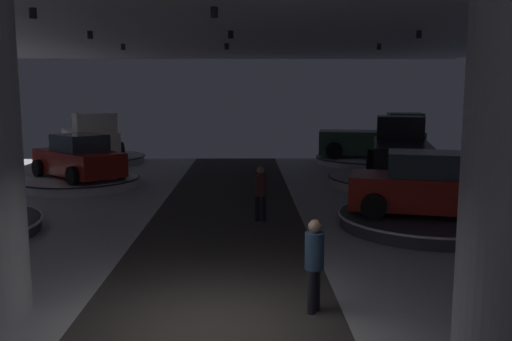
% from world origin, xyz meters
% --- Properties ---
extents(ground, '(24.00, 44.00, 0.06)m').
position_xyz_m(ground, '(0.00, 0.00, -0.02)').
color(ground, '#B2B2B7').
extents(column_right, '(1.14, 1.14, 5.50)m').
position_xyz_m(column_right, '(3.99, -0.95, 2.75)').
color(column_right, '#ADADB2').
rests_on(column_right, ground).
extents(display_platform_mid_right, '(4.88, 4.88, 0.36)m').
position_xyz_m(display_platform_mid_right, '(5.56, 6.38, 0.20)').
color(display_platform_mid_right, '#333338').
rests_on(display_platform_mid_right, ground).
extents(display_car_mid_right, '(4.53, 3.07, 1.71)m').
position_xyz_m(display_car_mid_right, '(5.53, 6.39, 1.13)').
color(display_car_mid_right, maroon).
rests_on(display_car_mid_right, display_platform_mid_right).
extents(display_platform_far_right, '(5.68, 5.68, 0.38)m').
position_xyz_m(display_platform_far_right, '(6.70, 13.01, 0.21)').
color(display_platform_far_right, '#B7B7BC').
rests_on(display_platform_far_right, ground).
extents(pickup_truck_far_right, '(3.62, 5.64, 2.30)m').
position_xyz_m(pickup_truck_far_right, '(6.78, 13.33, 1.31)').
color(pickup_truck_far_right, black).
rests_on(pickup_truck_far_right, display_platform_far_right).
extents(display_platform_far_left, '(4.64, 4.64, 0.36)m').
position_xyz_m(display_platform_far_left, '(-5.97, 13.00, 0.20)').
color(display_platform_far_left, silver).
rests_on(display_platform_far_left, ground).
extents(display_car_far_left, '(4.24, 4.25, 1.71)m').
position_xyz_m(display_car_far_left, '(-5.95, 12.98, 1.12)').
color(display_car_far_left, maroon).
rests_on(display_car_far_left, display_platform_far_left).
extents(display_platform_deep_left, '(5.68, 5.68, 0.37)m').
position_xyz_m(display_platform_deep_left, '(-7.62, 20.18, 0.21)').
color(display_platform_deep_left, '#B7B7BC').
rests_on(display_platform_deep_left, ground).
extents(pickup_truck_deep_left, '(4.34, 5.69, 2.30)m').
position_xyz_m(pickup_truck_deep_left, '(-7.48, 19.90, 1.31)').
color(pickup_truck_deep_left, silver).
rests_on(pickup_truck_deep_left, display_platform_deep_left).
extents(display_platform_deep_right, '(5.68, 5.68, 0.34)m').
position_xyz_m(display_platform_deep_right, '(7.08, 19.83, 0.19)').
color(display_platform_deep_right, silver).
rests_on(display_platform_deep_right, ground).
extents(pickup_truck_deep_right, '(5.58, 3.37, 2.30)m').
position_xyz_m(pickup_truck_deep_right, '(7.39, 19.77, 1.27)').
color(pickup_truck_deep_right, '#2D5638').
rests_on(pickup_truck_deep_right, display_platform_deep_right).
extents(visitor_walking_near, '(0.32, 0.32, 1.59)m').
position_xyz_m(visitor_walking_near, '(0.99, 7.13, 0.91)').
color(visitor_walking_near, black).
rests_on(visitor_walking_near, ground).
extents(visitor_walking_far, '(0.32, 0.32, 1.59)m').
position_xyz_m(visitor_walking_far, '(1.71, 0.72, 0.91)').
color(visitor_walking_far, black).
rests_on(visitor_walking_far, ground).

